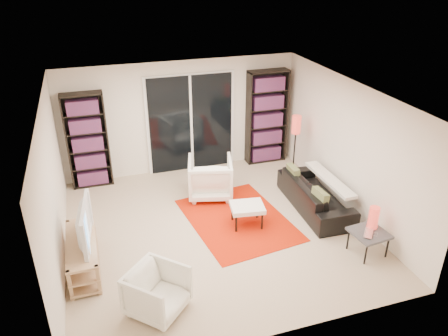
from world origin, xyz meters
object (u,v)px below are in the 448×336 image
(tv_stand, at_px, (83,255))
(sofa, at_px, (315,195))
(bookshelf_left, at_px, (88,141))
(armchair_back, at_px, (210,178))
(ottoman, at_px, (247,208))
(bookshelf_right, at_px, (267,117))
(armchair_front, at_px, (157,292))
(side_table, at_px, (369,234))
(floor_lamp, at_px, (296,131))

(tv_stand, height_order, sofa, sofa)
(bookshelf_left, distance_m, armchair_back, 2.56)
(ottoman, bearing_deg, bookshelf_right, 60.73)
(tv_stand, xyz_separation_m, sofa, (4.19, 0.53, 0.02))
(armchair_front, xyz_separation_m, side_table, (3.40, 0.23, 0.04))
(armchair_front, distance_m, ottoman, 2.43)
(tv_stand, bearing_deg, ottoman, 7.62)
(bookshelf_right, distance_m, side_table, 3.80)
(tv_stand, xyz_separation_m, armchair_back, (2.45, 1.58, 0.13))
(armchair_back, xyz_separation_m, floor_lamp, (1.90, 0.22, 0.66))
(bookshelf_left, relative_size, floor_lamp, 1.41)
(armchair_front, xyz_separation_m, ottoman, (1.86, 1.57, 0.02))
(armchair_front, bearing_deg, floor_lamp, -3.95)
(tv_stand, relative_size, ottoman, 2.14)
(bookshelf_right, height_order, armchair_back, bookshelf_right)
(floor_lamp, bearing_deg, side_table, -90.73)
(bookshelf_left, distance_m, sofa, 4.57)
(sofa, xyz_separation_m, side_table, (0.13, -1.50, 0.08))
(side_table, height_order, floor_lamp, floor_lamp)
(armchair_back, relative_size, ottoman, 1.36)
(bookshelf_right, xyz_separation_m, sofa, (0.07, -2.24, -0.77))
(armchair_front, relative_size, side_table, 1.22)
(bookshelf_left, bearing_deg, bookshelf_right, -0.00)
(tv_stand, height_order, ottoman, tv_stand)
(bookshelf_left, height_order, ottoman, bookshelf_left)
(tv_stand, bearing_deg, bookshelf_left, 84.57)
(sofa, bearing_deg, ottoman, 98.55)
(sofa, bearing_deg, armchair_back, 61.05)
(ottoman, xyz_separation_m, side_table, (1.55, -1.34, 0.01))
(armchair_front, relative_size, floor_lamp, 0.51)
(bookshelf_left, bearing_deg, tv_stand, -95.43)
(ottoman, height_order, side_table, same)
(tv_stand, height_order, armchair_back, armchair_back)
(tv_stand, relative_size, armchair_front, 1.91)
(bookshelf_left, bearing_deg, armchair_front, -80.63)
(bookshelf_right, relative_size, tv_stand, 1.55)
(tv_stand, distance_m, sofa, 4.22)
(sofa, relative_size, armchair_front, 2.71)
(sofa, relative_size, ottoman, 3.03)
(armchair_back, relative_size, floor_lamp, 0.62)
(armchair_back, distance_m, side_table, 3.16)
(armchair_back, height_order, armchair_front, armchair_back)
(bookshelf_left, height_order, side_table, bookshelf_left)
(armchair_front, height_order, ottoman, armchair_front)
(armchair_front, relative_size, ottoman, 1.12)
(tv_stand, bearing_deg, side_table, -12.68)
(bookshelf_left, relative_size, sofa, 1.01)
(sofa, bearing_deg, side_table, -172.68)
(armchair_front, distance_m, floor_lamp, 4.62)
(tv_stand, relative_size, side_table, 2.33)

